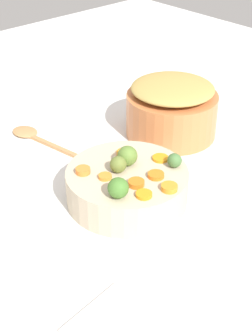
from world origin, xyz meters
The scene contains 18 objects.
tabletop centered at (0.00, 0.00, 0.01)m, with size 2.40×2.40×0.02m, color silver.
serving_bowl_carrots centered at (0.00, 0.01, 0.06)m, with size 0.26×0.26×0.07m, color #BFAD90.
metal_pot centered at (-0.29, -0.13, 0.08)m, with size 0.24×0.24×0.11m, color #C77341.
stuffing_mound centered at (-0.29, -0.13, 0.15)m, with size 0.21×0.21×0.04m, color #AF9049.
carrot_slice_0 centered at (0.07, -0.05, 0.10)m, with size 0.03×0.03×0.01m, color orange.
carrot_slice_1 centered at (-0.03, 0.07, 0.10)m, with size 0.03×0.03×0.01m, color orange.
carrot_slice_2 centered at (0.02, 0.06, 0.10)m, with size 0.03×0.03×0.01m, color orange.
carrot_slice_3 centered at (0.05, 0.00, 0.10)m, with size 0.03×0.03×0.01m, color orange.
carrot_slice_4 centered at (-0.02, 0.12, 0.10)m, with size 0.03×0.03×0.01m, color orange.
carrot_slice_5 centered at (-0.09, 0.03, 0.10)m, with size 0.04×0.04×0.01m, color orange.
carrot_slice_6 centered at (-0.04, -0.04, 0.10)m, with size 0.04×0.04×0.01m, color orange.
carrot_slice_7 centered at (0.04, 0.10, 0.10)m, with size 0.03×0.03×0.01m, color orange.
brussels_sprout_0 centered at (0.01, 0.00, 0.11)m, with size 0.04×0.04×0.04m, color olive.
brussels_sprout_1 centered at (0.07, 0.07, 0.11)m, with size 0.04×0.04×0.04m, color #43732B.
brussels_sprout_2 centered at (-0.02, -0.01, 0.12)m, with size 0.04×0.04×0.04m, color #597930.
brussels_sprout_3 centered at (-0.09, 0.07, 0.11)m, with size 0.03×0.03×0.03m, color #456E38.
wooden_spoon centered at (0.00, -0.35, 0.03)m, with size 0.08×0.29×0.01m.
dish_towel centered at (0.24, 0.27, 0.02)m, with size 0.14×0.15×0.01m, color silver.
Camera 1 is at (0.60, 0.67, 0.67)m, focal length 54.19 mm.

